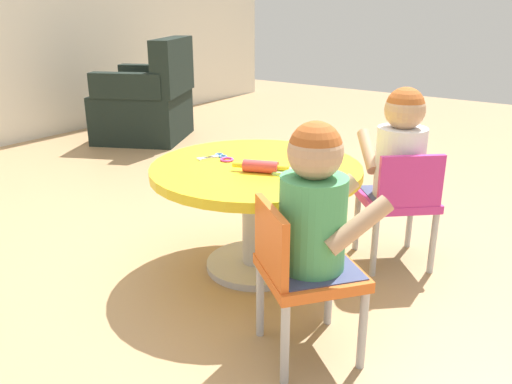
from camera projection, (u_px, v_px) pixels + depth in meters
name	position (u px, v px, depth m)	size (l,w,h in m)	color
ground_plane	(256.00, 267.00, 2.35)	(10.00, 10.00, 0.00)	tan
craft_table	(256.00, 191.00, 2.23)	(0.89, 0.89, 0.48)	silver
child_chair_left	(301.00, 271.00, 1.67)	(0.42, 0.42, 0.54)	#B7B7BC
seated_child_left	(315.00, 204.00, 1.61)	(0.44, 0.42, 0.51)	#3F4772
child_chair_right	(399.00, 200.00, 2.28)	(0.42, 0.42, 0.54)	#B7B7BC
seated_child_right	(401.00, 148.00, 2.24)	(0.44, 0.43, 0.51)	#3F4772
armchair_dark	(148.00, 103.00, 4.49)	(0.95, 0.96, 0.85)	black
rolling_pin	(261.00, 166.00, 2.08)	(0.11, 0.22, 0.05)	#D83F3F
craft_scissors	(216.00, 156.00, 2.30)	(0.14, 0.10, 0.01)	silver
playdough_blob_0	(316.00, 179.00, 1.99)	(0.15, 0.15, 0.01)	pink
playdough_blob_1	(282.00, 171.00, 2.09)	(0.09, 0.09, 0.01)	#B2E58C
cookie_cutter_0	(227.00, 160.00, 2.25)	(0.06, 0.06, 0.01)	#D83FA5
cookie_cutter_1	(303.00, 157.00, 2.28)	(0.06, 0.06, 0.01)	orange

